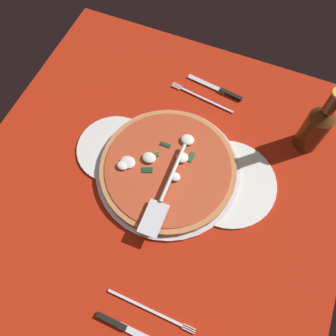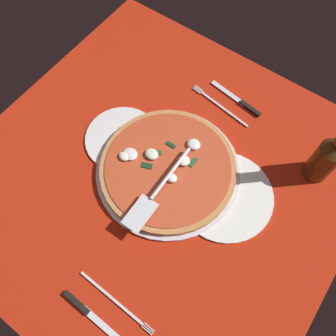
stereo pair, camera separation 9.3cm
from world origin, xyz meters
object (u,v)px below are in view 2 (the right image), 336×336
(dinner_plate_left, at_px, (122,138))
(dinner_plate_right, at_px, (225,196))
(beer_bottle, at_px, (327,157))
(pizza, at_px, (168,168))
(place_setting_near, at_px, (102,308))
(place_setting_far, at_px, (230,104))
(pizza_server, at_px, (157,190))

(dinner_plate_left, height_order, dinner_plate_right, same)
(dinner_plate_left, xyz_separation_m, dinner_plate_right, (0.33, 0.02, 0.00))
(beer_bottle, bearing_deg, pizza, -144.92)
(dinner_plate_left, distance_m, place_setting_near, 0.45)
(dinner_plate_left, height_order, place_setting_far, place_setting_far)
(pizza, bearing_deg, pizza_server, -73.09)
(place_setting_far, distance_m, beer_bottle, 0.32)
(pizza_server, relative_size, place_setting_near, 1.21)
(dinner_plate_left, distance_m, pizza_server, 0.21)
(pizza, bearing_deg, place_setting_near, -77.52)
(place_setting_near, relative_size, beer_bottle, 0.94)
(pizza_server, bearing_deg, pizza, -163.99)
(dinner_plate_left, bearing_deg, dinner_plate_right, 3.83)
(dinner_plate_left, height_order, beer_bottle, beer_bottle)
(dinner_plate_left, xyz_separation_m, beer_bottle, (0.49, 0.22, 0.09))
(dinner_plate_left, bearing_deg, place_setting_near, -56.82)
(dinner_plate_right, distance_m, pizza_server, 0.18)
(dinner_plate_left, relative_size, place_setting_near, 0.96)
(pizza, bearing_deg, dinner_plate_right, 9.61)
(pizza_server, distance_m, place_setting_near, 0.30)
(dinner_plate_left, height_order, place_setting_near, place_setting_near)
(dinner_plate_left, bearing_deg, pizza_server, -23.88)
(dinner_plate_right, xyz_separation_m, pizza, (-0.16, -0.03, 0.02))
(place_setting_far, bearing_deg, dinner_plate_right, 126.34)
(dinner_plate_left, relative_size, beer_bottle, 0.91)
(pizza, distance_m, beer_bottle, 0.40)
(dinner_plate_right, relative_size, place_setting_far, 1.17)
(dinner_plate_right, xyz_separation_m, pizza_server, (-0.14, -0.10, 0.04))
(pizza, relative_size, place_setting_far, 1.69)
(beer_bottle, bearing_deg, pizza_server, -134.65)
(pizza, relative_size, pizza_server, 1.39)
(dinner_plate_right, relative_size, place_setting_near, 1.17)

